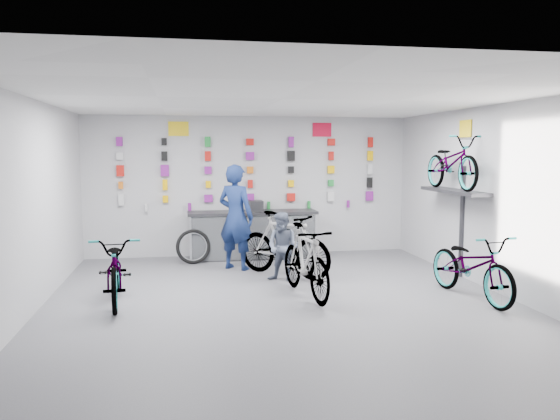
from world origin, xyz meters
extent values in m
plane|color=#505055|center=(0.00, 0.00, 0.00)|extent=(8.00, 8.00, 0.00)
plane|color=white|center=(0.00, 0.00, 3.00)|extent=(8.00, 8.00, 0.00)
plane|color=#B8B8BA|center=(0.00, 4.00, 1.50)|extent=(7.00, 0.00, 7.00)
plane|color=#B8B8BA|center=(0.00, -4.00, 1.50)|extent=(7.00, 0.00, 7.00)
plane|color=#B8B8BA|center=(-3.50, 0.00, 1.50)|extent=(0.00, 8.00, 8.00)
plane|color=#B8B8BA|center=(3.50, 0.00, 1.50)|extent=(0.00, 8.00, 8.00)
cube|color=black|center=(0.00, 3.55, 0.45)|extent=(2.60, 0.60, 0.90)
cube|color=silver|center=(0.00, 3.25, 0.48)|extent=(2.60, 0.02, 0.90)
cube|color=silver|center=(-1.30, 3.25, 0.48)|extent=(0.04, 0.04, 0.96)
cube|color=silver|center=(1.30, 3.25, 0.48)|extent=(0.04, 0.04, 0.96)
cube|color=black|center=(0.00, 3.55, 0.97)|extent=(2.70, 0.66, 0.06)
cube|color=silver|center=(-2.70, 3.93, 1.25)|extent=(0.10, 0.06, 0.24)
cube|color=#FFBA00|center=(-1.80, 3.93, 1.25)|extent=(0.11, 0.06, 0.14)
cube|color=#801985|center=(-0.90, 3.93, 1.25)|extent=(0.18, 0.06, 0.16)
cube|color=#801985|center=(0.00, 3.93, 1.25)|extent=(0.16, 0.06, 0.17)
cube|color=red|center=(0.90, 3.93, 1.25)|extent=(0.18, 0.06, 0.17)
cube|color=silver|center=(1.80, 3.93, 1.25)|extent=(0.14, 0.06, 0.21)
cube|color=#801985|center=(2.70, 3.93, 1.25)|extent=(0.16, 0.06, 0.21)
cube|color=#D26314|center=(-2.70, 3.93, 1.55)|extent=(0.09, 0.06, 0.15)
cube|color=#FFBA00|center=(-1.80, 3.93, 1.55)|extent=(0.10, 0.06, 0.22)
cube|color=#FFBA00|center=(-0.90, 3.93, 1.55)|extent=(0.11, 0.06, 0.14)
cube|color=red|center=(0.00, 3.93, 1.55)|extent=(0.11, 0.06, 0.17)
cube|color=#FFBA00|center=(0.90, 3.93, 1.55)|extent=(0.12, 0.06, 0.15)
cube|color=#1B8231|center=(1.80, 3.93, 1.55)|extent=(0.12, 0.06, 0.14)
cube|color=black|center=(2.70, 3.93, 1.55)|extent=(0.12, 0.06, 0.23)
cube|color=red|center=(-2.70, 3.93, 1.85)|extent=(0.15, 0.06, 0.23)
cube|color=#801985|center=(-1.80, 3.93, 1.85)|extent=(0.17, 0.06, 0.24)
cube|color=#801985|center=(-0.90, 3.93, 1.85)|extent=(0.15, 0.06, 0.16)
cube|color=#D26314|center=(0.00, 3.93, 1.85)|extent=(0.14, 0.06, 0.15)
cube|color=black|center=(0.90, 3.93, 1.85)|extent=(0.12, 0.06, 0.15)
cube|color=#FFBA00|center=(1.80, 3.93, 1.85)|extent=(0.14, 0.06, 0.17)
cube|color=silver|center=(2.70, 3.93, 1.85)|extent=(0.10, 0.06, 0.22)
cube|color=silver|center=(-2.70, 3.93, 2.15)|extent=(0.13, 0.06, 0.15)
cube|color=black|center=(-1.80, 3.93, 2.15)|extent=(0.12, 0.06, 0.20)
cube|color=red|center=(-0.90, 3.93, 2.15)|extent=(0.13, 0.06, 0.20)
cube|color=#801985|center=(0.00, 3.93, 2.15)|extent=(0.18, 0.06, 0.17)
cube|color=black|center=(0.90, 3.93, 2.15)|extent=(0.16, 0.06, 0.22)
cube|color=red|center=(1.80, 3.93, 2.15)|extent=(0.11, 0.06, 0.19)
cube|color=#FFBA00|center=(2.70, 3.93, 2.15)|extent=(0.12, 0.06, 0.21)
cube|color=#801985|center=(-2.70, 3.93, 2.45)|extent=(0.13, 0.06, 0.19)
cube|color=black|center=(-1.80, 3.93, 2.45)|extent=(0.11, 0.06, 0.15)
cube|color=#1B8231|center=(-0.90, 3.93, 2.45)|extent=(0.12, 0.06, 0.21)
cube|color=red|center=(0.00, 3.93, 2.45)|extent=(0.16, 0.06, 0.14)
cube|color=#801985|center=(0.90, 3.93, 2.45)|extent=(0.11, 0.06, 0.23)
cube|color=red|center=(1.80, 3.93, 2.45)|extent=(0.16, 0.06, 0.15)
cube|color=red|center=(2.70, 3.93, 2.45)|extent=(0.11, 0.06, 0.22)
cylinder|color=silver|center=(-2.20, 3.91, 1.08)|extent=(0.07, 0.07, 0.16)
cylinder|color=#801985|center=(-1.30, 3.91, 1.08)|extent=(0.07, 0.07, 0.16)
cylinder|color=#1B8231|center=(0.40, 3.91, 1.08)|extent=(0.07, 0.07, 0.16)
cylinder|color=#1B8231|center=(1.30, 3.91, 1.08)|extent=(0.07, 0.07, 0.16)
cylinder|color=#801985|center=(2.20, 3.91, 1.08)|extent=(0.07, 0.07, 0.16)
cube|color=#333338|center=(3.30, 1.20, 1.55)|extent=(0.38, 1.90, 0.06)
cube|color=#333338|center=(3.48, 1.20, 1.00)|extent=(0.04, 0.10, 2.00)
cube|color=yellow|center=(-1.50, 3.98, 2.72)|extent=(0.42, 0.02, 0.30)
cube|color=red|center=(1.60, 3.98, 2.72)|extent=(0.42, 0.02, 0.30)
cube|color=yellow|center=(3.48, 1.20, 2.65)|extent=(0.02, 0.40, 0.30)
imported|color=gray|center=(-2.43, 0.55, 0.52)|extent=(0.88, 2.04, 1.04)
imported|color=gray|center=(0.42, 0.37, 0.56)|extent=(0.81, 1.93, 1.13)
imported|color=gray|center=(2.90, -0.20, 0.52)|extent=(0.94, 2.04, 1.03)
imported|color=gray|center=(0.35, 1.78, 0.59)|extent=(1.77, 1.77, 1.17)
imported|color=gray|center=(3.25, 1.20, 2.05)|extent=(0.63, 1.80, 0.95)
imported|color=#12214E|center=(-0.45, 2.54, 1.00)|extent=(0.87, 0.82, 2.01)
imported|color=#4E576C|center=(0.26, 1.39, 0.61)|extent=(0.75, 0.72, 1.21)
torus|color=black|center=(-1.25, 3.17, 0.35)|extent=(0.71, 0.26, 0.70)
torus|color=silver|center=(-1.25, 3.17, 0.35)|extent=(0.58, 0.18, 0.57)
cube|color=black|center=(0.07, 3.55, 1.11)|extent=(0.29, 0.31, 0.22)
camera|label=1|loc=(-1.42, -7.76, 2.27)|focal=35.00mm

